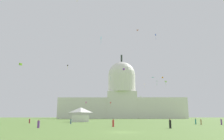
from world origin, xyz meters
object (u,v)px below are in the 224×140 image
object	(u,v)px
person_purple_back_right	(221,122)
person_teal_mid_right	(196,122)
person_purple_edge_west	(38,124)
kite_magenta_low	(86,103)
kite_blue_high	(156,35)
kite_gold_mid	(145,85)
person_tan_back_left	(201,122)
person_grey_back_center	(170,120)
kite_violet_mid	(124,69)
kite_white_mid	(110,76)
kite_orange_mid	(163,77)
person_denim_near_tree_east	(71,121)
event_tent	(81,115)
kite_black_high	(68,65)
kite_lime_mid	(166,82)
kite_turquoise_mid	(153,78)
person_black_front_left	(170,124)
kite_red_low	(111,103)
person_red_near_tent	(113,123)
kite_white_mid_b	(140,96)
capitol_building	(122,98)
kite_pink_high	(136,30)
kite_lime_low	(21,64)
kite_cyan_high	(101,39)
person_maroon_front_right	(29,121)
kite_green_mid	(157,82)

from	to	relation	value
person_purple_back_right	person_teal_mid_right	size ratio (longest dim) A/B	1.00
person_purple_edge_west	kite_magenta_low	xyz separation A→B (m)	(-8.25, 133.54, 12.31)
person_purple_edge_west	kite_blue_high	size ratio (longest dim) A/B	0.35
kite_gold_mid	person_tan_back_left	bearing A→B (deg)	-97.94
person_grey_back_center	kite_violet_mid	distance (m)	53.60
kite_white_mid	kite_orange_mid	size ratio (longest dim) A/B	3.78
person_denim_near_tree_east	person_teal_mid_right	size ratio (longest dim) A/B	1.02
event_tent	kite_white_mid	distance (m)	73.79
person_tan_back_left	kite_white_mid	size ratio (longest dim) A/B	0.39
event_tent	person_tan_back_left	bearing A→B (deg)	-48.35
kite_black_high	kite_white_mid	bearing A→B (deg)	95.34
person_tan_back_left	kite_lime_mid	world-z (taller)	kite_lime_mid
kite_turquoise_mid	kite_orange_mid	xyz separation A→B (m)	(9.88, 22.10, 4.25)
person_black_front_left	kite_orange_mid	size ratio (longest dim) A/B	1.65
event_tent	kite_violet_mid	xyz separation A→B (m)	(19.52, 35.28, 26.83)
kite_red_low	kite_gold_mid	bearing A→B (deg)	3.87
person_grey_back_center	kite_lime_mid	bearing A→B (deg)	-38.13
person_red_near_tent	kite_lime_mid	size ratio (longest dim) A/B	0.41
person_purple_back_right	kite_white_mid_b	distance (m)	126.21
person_black_front_left	kite_red_low	bearing A→B (deg)	-131.92
kite_blue_high	kite_white_mid_b	size ratio (longest dim) A/B	2.54
capitol_building	person_teal_mid_right	xyz separation A→B (m)	(16.20, -154.26, -19.64)
kite_blue_high	kite_black_high	bearing A→B (deg)	20.83
person_black_front_left	kite_red_low	world-z (taller)	kite_red_low
person_grey_back_center	kite_white_mid_b	size ratio (longest dim) A/B	0.90
kite_turquoise_mid	kite_magenta_low	size ratio (longest dim) A/B	0.52
event_tent	person_purple_edge_west	bearing A→B (deg)	-99.69
kite_turquoise_mid	kite_pink_high	world-z (taller)	kite_pink_high
event_tent	kite_lime_low	size ratio (longest dim) A/B	8.62
person_grey_back_center	kite_lime_mid	distance (m)	85.57
kite_red_low	kite_orange_mid	distance (m)	47.32
person_black_front_left	kite_cyan_high	distance (m)	75.25
event_tent	capitol_building	bearing A→B (deg)	72.05
person_maroon_front_right	person_purple_edge_west	size ratio (longest dim) A/B	1.02
person_tan_back_left	kite_blue_high	xyz separation A→B (m)	(6.12, 87.98, 58.49)
kite_orange_mid	kite_white_mid_b	xyz separation A→B (m)	(-8.55, 49.58, -7.52)
kite_pink_high	kite_lime_low	distance (m)	54.45
person_red_near_tent	kite_violet_mid	xyz separation A→B (m)	(5.66, 77.71, 29.03)
kite_white_mid	kite_black_high	xyz separation A→B (m)	(-27.84, -19.38, 3.44)
person_red_near_tent	kite_black_high	distance (m)	101.26
kite_gold_mid	kite_blue_high	bearing A→B (deg)	-56.44
person_purple_edge_west	kite_green_mid	world-z (taller)	kite_green_mid
person_denim_near_tree_east	kite_lime_low	distance (m)	23.06
kite_red_low	kite_lime_low	size ratio (longest dim) A/B	3.07
kite_white_mid	kite_lime_low	distance (m)	99.54
kite_black_high	person_denim_near_tree_east	bearing A→B (deg)	-15.66
person_maroon_front_right	kite_blue_high	world-z (taller)	kite_blue_high
kite_white_mid	person_grey_back_center	bearing A→B (deg)	96.85
event_tent	person_red_near_tent	world-z (taller)	event_tent
capitol_building	person_tan_back_left	xyz separation A→B (m)	(16.34, -157.85, -19.73)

